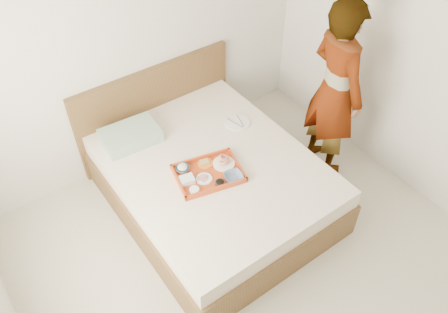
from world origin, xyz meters
TOP-DOWN VIEW (x-y plane):
  - ground at (0.00, 0.00)m, footprint 3.50×4.00m
  - wall_back at (0.00, 2.00)m, footprint 3.50×0.01m
  - bed at (0.09, 1.00)m, footprint 1.65×2.00m
  - headboard at (0.09, 1.97)m, footprint 1.65×0.06m
  - pillow at (-0.34, 1.65)m, footprint 0.51×0.37m
  - tray at (-0.02, 0.89)m, footprint 0.61×0.51m
  - prawn_plate at (0.15, 0.91)m, footprint 0.22×0.22m
  - navy_bowl_big at (0.12, 0.74)m, footprint 0.18×0.18m
  - sauce_dish at (-0.01, 0.75)m, footprint 0.09×0.09m
  - meat_plate at (-0.08, 0.87)m, footprint 0.16×0.16m
  - bread_plate at (0.03, 1.01)m, footprint 0.16×0.16m
  - salad_bowl at (-0.17, 1.06)m, footprint 0.14×0.14m
  - plastic_tub at (-0.21, 0.92)m, footprint 0.13×0.12m
  - cheese_round at (-0.22, 0.80)m, footprint 0.09×0.09m
  - dinner_plate at (0.58, 1.29)m, footprint 0.26×0.26m
  - person at (1.29, 0.81)m, footprint 0.51×0.69m

SIDE VIEW (x-z plane):
  - ground at x=0.00m, z-range -0.01..0.01m
  - bed at x=0.09m, z-range 0.00..0.53m
  - headboard at x=0.09m, z-range 0.00..0.95m
  - dinner_plate at x=0.58m, z-range 0.53..0.54m
  - meat_plate at x=-0.08m, z-range 0.54..0.55m
  - bread_plate at x=0.03m, z-range 0.54..0.55m
  - prawn_plate at x=0.15m, z-range 0.54..0.56m
  - tray at x=-0.02m, z-range 0.53..0.58m
  - cheese_round at x=-0.22m, z-range 0.54..0.57m
  - sauce_dish at x=-0.01m, z-range 0.54..0.57m
  - salad_bowl at x=-0.17m, z-range 0.54..0.58m
  - navy_bowl_big at x=0.12m, z-range 0.54..0.58m
  - plastic_tub at x=-0.21m, z-range 0.54..0.59m
  - pillow at x=-0.34m, z-range 0.53..0.65m
  - person at x=1.29m, z-range 0.00..1.74m
  - wall_back at x=0.00m, z-range 0.00..2.60m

